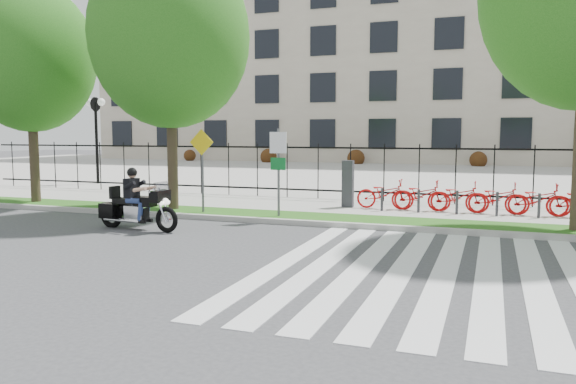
% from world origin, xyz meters
% --- Properties ---
extents(ground, '(120.00, 120.00, 0.00)m').
position_xyz_m(ground, '(0.00, 0.00, 0.00)').
color(ground, '#3A3A3D').
rests_on(ground, ground).
extents(curb, '(60.00, 0.20, 0.15)m').
position_xyz_m(curb, '(0.00, 4.10, 0.07)').
color(curb, '#A3A199').
rests_on(curb, ground).
extents(grass_verge, '(60.00, 1.50, 0.15)m').
position_xyz_m(grass_verge, '(0.00, 4.95, 0.07)').
color(grass_verge, '#275916').
rests_on(grass_verge, ground).
extents(sidewalk, '(60.00, 3.50, 0.15)m').
position_xyz_m(sidewalk, '(0.00, 7.45, 0.07)').
color(sidewalk, '#A9A79E').
rests_on(sidewalk, ground).
extents(plaza, '(80.00, 34.00, 0.10)m').
position_xyz_m(plaza, '(0.00, 25.00, 0.05)').
color(plaza, '#A9A79E').
rests_on(plaza, ground).
extents(crosswalk_stripes, '(5.70, 8.00, 0.01)m').
position_xyz_m(crosswalk_stripes, '(4.83, 0.00, 0.01)').
color(crosswalk_stripes, silver).
rests_on(crosswalk_stripes, ground).
extents(iron_fence, '(30.00, 0.06, 2.00)m').
position_xyz_m(iron_fence, '(0.00, 9.20, 1.15)').
color(iron_fence, black).
rests_on(iron_fence, sidewalk).
extents(office_building, '(60.00, 21.90, 20.15)m').
position_xyz_m(office_building, '(0.00, 44.92, 9.97)').
color(office_building, '#B0A28E').
rests_on(office_building, ground).
extents(lamp_post_left, '(1.06, 0.70, 4.25)m').
position_xyz_m(lamp_post_left, '(-12.00, 12.00, 3.21)').
color(lamp_post_left, black).
rests_on(lamp_post_left, ground).
extents(street_tree_0, '(4.41, 4.41, 7.48)m').
position_xyz_m(street_tree_0, '(-8.97, 4.95, 5.08)').
color(street_tree_0, '#3C2D21').
rests_on(street_tree_0, grass_verge).
extents(street_tree_1, '(4.90, 4.90, 8.15)m').
position_xyz_m(street_tree_1, '(-3.46, 4.95, 5.47)').
color(street_tree_1, '#3C2D21').
rests_on(street_tree_1, grass_verge).
extents(bike_share_station, '(8.87, 0.85, 1.50)m').
position_xyz_m(bike_share_station, '(6.03, 7.20, 0.62)').
color(bike_share_station, '#2D2D33').
rests_on(bike_share_station, sidewalk).
extents(sign_pole_regulatory, '(0.50, 0.09, 2.50)m').
position_xyz_m(sign_pole_regulatory, '(0.23, 4.58, 1.74)').
color(sign_pole_regulatory, '#59595B').
rests_on(sign_pole_regulatory, grass_verge).
extents(sign_pole_warning, '(0.78, 0.09, 2.49)m').
position_xyz_m(sign_pole_warning, '(-2.21, 4.58, 1.74)').
color(sign_pole_warning, '#59595B').
rests_on(sign_pole_warning, grass_verge).
extents(motorcycle_rider, '(2.54, 0.83, 1.96)m').
position_xyz_m(motorcycle_rider, '(-2.72, 1.98, 0.65)').
color(motorcycle_rider, black).
rests_on(motorcycle_rider, ground).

